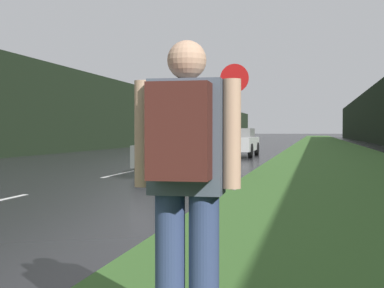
# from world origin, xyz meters

# --- Properties ---
(grass_verge) EXTENTS (6.00, 240.00, 0.02)m
(grass_verge) POSITION_xyz_m (6.80, 40.00, 0.01)
(grass_verge) COLOR #386028
(grass_verge) RESTS_ON ground_plane
(lane_stripe_c) EXTENTS (0.12, 3.00, 0.01)m
(lane_stripe_c) POSITION_xyz_m (0.00, 14.95, 0.00)
(lane_stripe_c) COLOR silver
(lane_stripe_c) RESTS_ON ground_plane
(lane_stripe_d) EXTENTS (0.12, 3.00, 0.01)m
(lane_stripe_d) POSITION_xyz_m (0.00, 21.95, 0.00)
(lane_stripe_d) COLOR silver
(lane_stripe_d) RESTS_ON ground_plane
(lane_stripe_e) EXTENTS (0.12, 3.00, 0.01)m
(lane_stripe_e) POSITION_xyz_m (0.00, 28.95, 0.00)
(lane_stripe_e) COLOR silver
(lane_stripe_e) RESTS_ON ground_plane
(treeline_far_side) EXTENTS (2.00, 140.00, 5.18)m
(treeline_far_side) POSITION_xyz_m (-9.80, 50.00, 2.59)
(treeline_far_side) COLOR black
(treeline_far_side) RESTS_ON ground_plane
(stop_sign) EXTENTS (0.62, 0.07, 2.74)m
(stop_sign) POSITION_xyz_m (4.05, 11.05, 1.64)
(stop_sign) COLOR slate
(stop_sign) RESTS_ON ground_plane
(hitchhiker_with_backpack) EXTENTS (0.63, 0.43, 1.82)m
(hitchhiker_with_backpack) POSITION_xyz_m (5.00, 2.61, 1.04)
(hitchhiker_with_backpack) COLOR navy
(hitchhiker_with_backpack) RESTS_ON ground_plane
(car_passing_near) EXTENTS (1.97, 4.17, 1.33)m
(car_passing_near) POSITION_xyz_m (1.90, 15.16, 0.70)
(car_passing_near) COLOR #4C514C
(car_passing_near) RESTS_ON ground_plane
(car_passing_far) EXTENTS (1.89, 4.65, 1.44)m
(car_passing_far) POSITION_xyz_m (1.90, 26.82, 0.74)
(car_passing_far) COLOR #BCBCBC
(car_passing_far) RESTS_ON ground_plane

